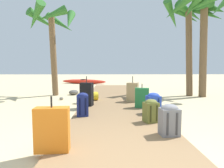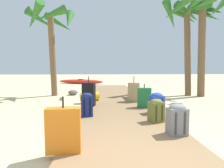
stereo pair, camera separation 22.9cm
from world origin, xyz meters
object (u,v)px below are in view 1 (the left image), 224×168
(duffel_bag_yellow, at_px, (89,96))
(backpack_blue, at_px, (153,103))
(backpack_olive, at_px, (151,110))
(backpack_navy, at_px, (83,104))
(palm_tree_near_right, at_px, (188,21))
(kayak, at_px, (84,81))
(suitcase_green, at_px, (142,98))
(suitcase_orange, at_px, (52,130))
(backpack_grey, at_px, (169,119))
(suitcase_black, at_px, (87,94))
(palm_tree_near_left, at_px, (53,27))
(palm_tree_far_right, at_px, (204,19))
(suitcase_tan, at_px, (133,92))

(duffel_bag_yellow, bearing_deg, backpack_blue, -45.74)
(backpack_olive, bearing_deg, backpack_navy, 161.38)
(palm_tree_near_right, bearing_deg, kayak, 131.13)
(backpack_olive, bearing_deg, suitcase_green, 87.44)
(suitcase_orange, bearing_deg, kayak, 95.84)
(backpack_grey, distance_m, suitcase_black, 2.92)
(suitcase_green, height_order, suitcase_black, suitcase_black)
(backpack_grey, relative_size, duffel_bag_yellow, 0.76)
(palm_tree_near_left, distance_m, kayak, 6.84)
(backpack_grey, height_order, suitcase_orange, suitcase_orange)
(backpack_grey, xyz_separation_m, backpack_olive, (-0.13, 0.75, -0.02))
(kayak, bearing_deg, backpack_navy, -82.31)
(suitcase_green, distance_m, suitcase_black, 1.60)
(duffel_bag_yellow, xyz_separation_m, palm_tree_near_left, (-1.67, 1.69, 2.70))
(palm_tree_far_right, relative_size, palm_tree_near_right, 0.99)
(suitcase_tan, bearing_deg, palm_tree_far_right, 27.75)
(suitcase_black, xyz_separation_m, suitcase_orange, (-0.10, -2.98, -0.04))
(suitcase_green, xyz_separation_m, kayak, (-2.87, 9.09, -0.19))
(suitcase_green, relative_size, palm_tree_near_right, 0.16)
(suitcase_orange, bearing_deg, backpack_blue, 47.76)
(palm_tree_near_right, bearing_deg, suitcase_tan, -142.27)
(backpack_navy, bearing_deg, suitcase_tan, 52.48)
(suitcase_tan, height_order, suitcase_black, suitcase_black)
(suitcase_black, distance_m, palm_tree_far_right, 5.79)
(backpack_grey, xyz_separation_m, suitcase_green, (-0.07, 2.12, 0.00))
(suitcase_tan, relative_size, palm_tree_near_right, 0.20)
(palm_tree_near_right, xyz_separation_m, kayak, (-5.36, 6.13, -3.04))
(suitcase_orange, xyz_separation_m, palm_tree_near_right, (4.15, 5.64, 2.84))
(backpack_olive, bearing_deg, duffel_bag_yellow, 121.56)
(duffel_bag_yellow, height_order, palm_tree_near_right, palm_tree_near_right)
(suitcase_black, height_order, palm_tree_near_left, palm_tree_near_left)
(backpack_olive, bearing_deg, palm_tree_near_right, 59.58)
(suitcase_black, bearing_deg, duffel_bag_yellow, 92.75)
(suitcase_black, bearing_deg, suitcase_tan, 23.77)
(backpack_grey, bearing_deg, palm_tree_far_right, 58.20)
(palm_tree_near_right, distance_m, kayak, 8.69)
(backpack_olive, bearing_deg, backpack_blue, 72.63)
(suitcase_tan, height_order, palm_tree_far_right, palm_tree_far_right)
(suitcase_orange, relative_size, palm_tree_far_right, 0.18)
(backpack_grey, height_order, backpack_olive, backpack_grey)
(palm_tree_near_left, relative_size, palm_tree_near_right, 0.90)
(backpack_grey, relative_size, backpack_blue, 1.02)
(suitcase_green, bearing_deg, backpack_olive, -92.56)
(backpack_blue, distance_m, palm_tree_near_right, 5.17)
(palm_tree_far_right, bearing_deg, suitcase_black, -153.48)
(palm_tree_near_right, bearing_deg, palm_tree_far_right, -38.22)
(suitcase_green, bearing_deg, backpack_blue, -76.58)
(palm_tree_far_right, distance_m, palm_tree_near_right, 0.63)
(suitcase_tan, bearing_deg, palm_tree_near_left, 148.69)
(backpack_blue, bearing_deg, backpack_navy, -172.80)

